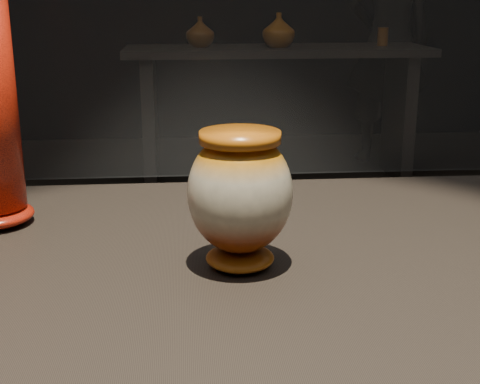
# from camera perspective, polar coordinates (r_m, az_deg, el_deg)

# --- Properties ---
(main_vase) EXTENTS (0.14, 0.14, 0.19)m
(main_vase) POSITION_cam_1_polar(r_m,az_deg,el_deg) (0.87, 0.00, -0.21)
(main_vase) COLOR maroon
(main_vase) RESTS_ON display_plinth
(back_shelf) EXTENTS (2.00, 0.60, 0.90)m
(back_shelf) POSITION_cam_1_polar(r_m,az_deg,el_deg) (4.53, 3.15, 8.95)
(back_shelf) COLOR black
(back_shelf) RESTS_ON ground
(back_vase_left) EXTENTS (0.25, 0.25, 0.19)m
(back_vase_left) POSITION_cam_1_polar(r_m,az_deg,el_deg) (4.46, -3.42, 13.47)
(back_vase_left) COLOR #8C5314
(back_vase_left) RESTS_ON back_shelf
(back_vase_mid) EXTENTS (0.29, 0.29, 0.22)m
(back_vase_mid) POSITION_cam_1_polar(r_m,az_deg,el_deg) (4.44, 3.32, 13.63)
(back_vase_mid) COLOR maroon
(back_vase_mid) RESTS_ON back_shelf
(back_vase_right) EXTENTS (0.07, 0.07, 0.12)m
(back_vase_right) POSITION_cam_1_polar(r_m,az_deg,el_deg) (4.67, 12.09, 12.84)
(back_vase_right) COLOR #8C5314
(back_vase_right) RESTS_ON back_shelf
(visitor) EXTENTS (0.67, 0.46, 1.78)m
(visitor) POSITION_cam_1_polar(r_m,az_deg,el_deg) (5.17, 12.60, 12.37)
(visitor) COLOR black
(visitor) RESTS_ON ground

